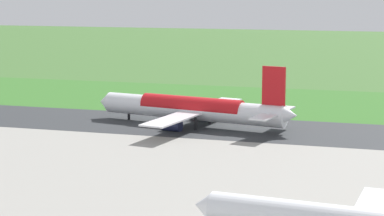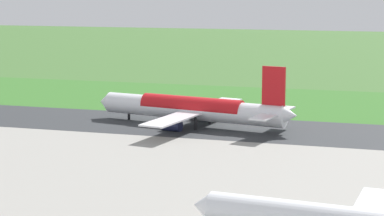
% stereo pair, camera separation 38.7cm
% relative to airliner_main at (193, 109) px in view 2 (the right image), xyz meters
% --- Properties ---
extents(ground_plane, '(800.00, 800.00, 0.00)m').
position_rel_airliner_main_xyz_m(ground_plane, '(12.19, -0.07, -4.35)').
color(ground_plane, '#3D662D').
extents(runway_asphalt, '(600.00, 28.65, 0.06)m').
position_rel_airliner_main_xyz_m(runway_asphalt, '(12.19, -0.07, -4.32)').
color(runway_asphalt, '#2D3033').
rests_on(runway_asphalt, ground).
extents(apron_concrete, '(440.00, 110.00, 0.05)m').
position_rel_airliner_main_xyz_m(apron_concrete, '(12.19, 68.16, -4.33)').
color(apron_concrete, gray).
rests_on(apron_concrete, ground).
extents(grass_verge_foreground, '(600.00, 80.00, 0.04)m').
position_rel_airliner_main_xyz_m(grass_verge_foreground, '(12.19, -31.17, -4.33)').
color(grass_verge_foreground, '#346B27').
rests_on(grass_verge_foreground, ground).
extents(airliner_main, '(53.88, 44.35, 15.88)m').
position_rel_airliner_main_xyz_m(airliner_main, '(0.00, 0.00, 0.00)').
color(airliner_main, white).
rests_on(airliner_main, ground).
extents(no_stopping_sign, '(0.60, 0.10, 2.35)m').
position_rel_airliner_main_xyz_m(no_stopping_sign, '(20.47, -27.67, -2.95)').
color(no_stopping_sign, slate).
rests_on(no_stopping_sign, ground).
extents(traffic_cone_orange, '(0.40, 0.40, 0.55)m').
position_rel_airliner_main_xyz_m(traffic_cone_orange, '(25.00, -32.91, -4.08)').
color(traffic_cone_orange, orange).
rests_on(traffic_cone_orange, ground).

